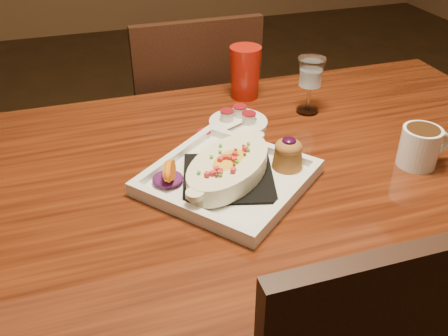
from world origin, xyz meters
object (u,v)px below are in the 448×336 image
object	(u,v)px
table	(257,198)
goblet	(311,75)
coffee_mug	(421,145)
chair_far	(192,130)
saucer	(238,121)
plate	(232,171)
red_tumbler	(245,73)

from	to	relation	value
table	goblet	size ratio (longest dim) A/B	9.99
coffee_mug	goblet	size ratio (longest dim) A/B	0.81
chair_far	saucer	size ratio (longest dim) A/B	6.18
plate	saucer	size ratio (longest dim) A/B	2.84
table	plate	distance (m)	0.16
saucer	goblet	bearing A→B (deg)	3.75
coffee_mug	red_tumbler	bearing A→B (deg)	119.23
chair_far	plate	bearing A→B (deg)	83.27
coffee_mug	goblet	world-z (taller)	goblet
saucer	red_tumbler	bearing A→B (deg)	64.73
table	saucer	bearing A→B (deg)	84.78
coffee_mug	saucer	distance (m)	0.44
chair_far	saucer	xyz separation A→B (m)	(0.02, -0.44, 0.25)
coffee_mug	red_tumbler	xyz separation A→B (m)	(-0.25, 0.46, 0.02)
chair_far	goblet	world-z (taller)	chair_far
table	goblet	distance (m)	0.36
plate	saucer	distance (m)	0.26
goblet	saucer	distance (m)	0.22
saucer	red_tumbler	xyz separation A→B (m)	(0.07, 0.15, 0.06)
plate	coffee_mug	bearing A→B (deg)	-47.22
table	plate	world-z (taller)	plate
coffee_mug	saucer	world-z (taller)	coffee_mug
coffee_mug	plate	bearing A→B (deg)	172.69
table	goblet	world-z (taller)	goblet
table	red_tumbler	world-z (taller)	red_tumbler
coffee_mug	saucer	size ratio (longest dim) A/B	0.81
chair_far	saucer	distance (m)	0.51
coffee_mug	saucer	xyz separation A→B (m)	(-0.32, 0.30, -0.04)
chair_far	coffee_mug	bearing A→B (deg)	114.57
plate	goblet	xyz separation A→B (m)	(0.30, 0.26, 0.07)
plate	red_tumbler	xyz separation A→B (m)	(0.17, 0.40, 0.04)
table	saucer	distance (m)	0.22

